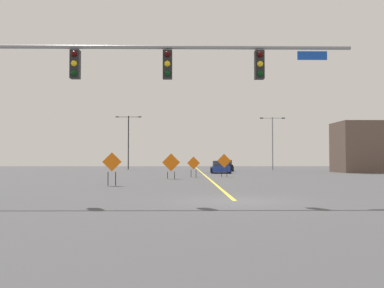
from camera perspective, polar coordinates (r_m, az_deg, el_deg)
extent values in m
plane|color=#444447|center=(15.74, 5.74, -7.56)|extent=(153.48, 153.48, 0.00)
cube|color=yellow|center=(58.25, 0.94, -3.53)|extent=(0.16, 85.27, 0.01)
cylinder|color=gray|center=(16.12, -3.28, 12.76)|extent=(13.53, 0.14, 0.14)
cube|color=black|center=(16.46, -15.32, 10.21)|extent=(0.34, 0.32, 1.05)
sphere|color=#3A0503|center=(16.38, -15.46, 11.53)|extent=(0.22, 0.22, 0.22)
sphere|color=yellow|center=(16.30, -15.47, 10.33)|extent=(0.22, 0.22, 0.22)
sphere|color=black|center=(16.23, -15.49, 9.12)|extent=(0.22, 0.22, 0.22)
cube|color=black|center=(15.97, -3.28, 10.52)|extent=(0.34, 0.32, 1.05)
sphere|color=#3A0503|center=(15.88, -3.31, 11.89)|extent=(0.22, 0.22, 0.22)
sphere|color=yellow|center=(15.80, -3.31, 10.66)|extent=(0.22, 0.22, 0.22)
sphere|color=black|center=(15.73, -3.31, 9.41)|extent=(0.22, 0.22, 0.22)
cube|color=black|center=(16.18, 8.97, 10.38)|extent=(0.34, 0.32, 1.05)
sphere|color=#3A0503|center=(16.10, 9.07, 11.72)|extent=(0.22, 0.22, 0.22)
sphere|color=yellow|center=(16.02, 9.08, 10.50)|extent=(0.22, 0.22, 0.22)
sphere|color=black|center=(15.94, 9.08, 9.28)|extent=(0.22, 0.22, 0.22)
cube|color=#1447B7|center=(16.70, 15.75, 11.29)|extent=(1.10, 0.03, 0.32)
cylinder|color=black|center=(64.43, -8.49, 0.19)|extent=(0.16, 0.16, 8.00)
cylinder|color=black|center=(64.82, -9.21, 3.59)|extent=(1.70, 0.08, 0.08)
cube|color=#262628|center=(64.94, -9.96, 3.58)|extent=(0.44, 0.24, 0.14)
cylinder|color=black|center=(64.59, -7.72, 3.60)|extent=(1.70, 0.08, 0.08)
cube|color=#262628|center=(64.49, -6.97, 3.61)|extent=(0.44, 0.24, 0.14)
cylinder|color=gray|center=(60.51, 10.70, 0.06)|extent=(0.16, 0.16, 7.40)
cylinder|color=gray|center=(60.59, 9.98, 3.42)|extent=(1.52, 0.08, 0.08)
cube|color=#262628|center=(60.45, 9.27, 3.43)|extent=(0.44, 0.24, 0.14)
cylinder|color=gray|center=(60.89, 11.38, 3.40)|extent=(1.52, 0.08, 0.08)
cube|color=#262628|center=(61.06, 12.08, 3.39)|extent=(0.44, 0.24, 0.14)
cube|color=orange|center=(32.98, -2.81, -2.47)|extent=(1.39, 0.13, 1.39)
cylinder|color=black|center=(32.99, -3.28, -4.19)|extent=(0.05, 0.05, 0.55)
cylinder|color=black|center=(33.01, -2.34, -4.19)|extent=(0.05, 0.05, 0.55)
cube|color=orange|center=(35.62, 0.21, -2.55)|extent=(1.07, 0.23, 1.08)
cylinder|color=black|center=(35.67, -0.13, -3.96)|extent=(0.05, 0.05, 0.64)
cylinder|color=black|center=(35.60, 0.54, -3.97)|extent=(0.05, 0.05, 0.64)
cube|color=orange|center=(24.84, -10.64, -2.36)|extent=(1.09, 0.20, 1.10)
cylinder|color=black|center=(24.87, -11.15, -4.58)|extent=(0.05, 0.05, 0.79)
cylinder|color=black|center=(24.86, -10.16, -4.59)|extent=(0.05, 0.05, 0.79)
cube|color=orange|center=(36.70, 4.32, -2.24)|extent=(1.17, 0.28, 1.19)
cylinder|color=black|center=(36.75, 3.96, -3.80)|extent=(0.05, 0.05, 0.77)
cylinder|color=black|center=(36.70, 4.68, -3.80)|extent=(0.05, 0.05, 0.77)
cube|color=#1E389E|center=(46.97, 3.81, -3.32)|extent=(2.04, 4.54, 0.61)
cube|color=#333D47|center=(46.73, 3.82, -2.60)|extent=(1.79, 2.69, 0.57)
cylinder|color=black|center=(48.59, 4.84, -3.44)|extent=(0.24, 0.65, 0.64)
cylinder|color=black|center=(48.50, 2.60, -3.45)|extent=(0.24, 0.65, 0.64)
cylinder|color=black|center=(45.46, 5.10, -3.54)|extent=(0.24, 0.65, 0.64)
cylinder|color=black|center=(45.37, 2.71, -3.55)|extent=(0.24, 0.65, 0.64)
cube|color=black|center=(54.65, 4.40, -3.11)|extent=(1.81, 4.61, 0.67)
cube|color=#333D47|center=(54.41, 4.41, -2.45)|extent=(1.60, 2.47, 0.58)
cylinder|color=black|center=(56.32, 5.15, -3.25)|extent=(0.23, 0.64, 0.64)
cylinder|color=black|center=(56.19, 3.39, -3.26)|extent=(0.23, 0.64, 0.64)
cylinder|color=black|center=(53.13, 5.46, -3.32)|extent=(0.23, 0.64, 0.64)
cylinder|color=black|center=(52.99, 3.59, -3.33)|extent=(0.23, 0.64, 0.64)
cube|color=brown|center=(53.43, 22.30, -0.39)|extent=(6.96, 5.38, 5.82)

